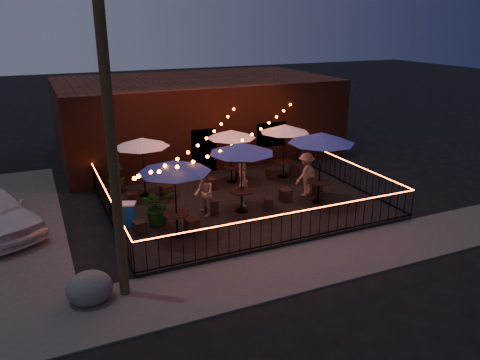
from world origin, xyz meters
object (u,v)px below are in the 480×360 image
Objects in this scene: cafe_table_1 at (142,143)px; cafe_table_5 at (285,129)px; cafe_table_4 at (321,139)px; cafe_table_0 at (174,167)px; cafe_table_2 at (242,149)px; boulder at (90,288)px; cooler at (127,214)px; utility_pole at (112,149)px; cafe_table_3 at (231,135)px.

cafe_table_5 is (6.26, -0.21, 0.02)m from cafe_table_1.
cafe_table_0 is at bearing -173.73° from cafe_table_4.
cafe_table_4 is at bearing -6.99° from cafe_table_2.
cafe_table_0 reaches higher than boulder.
cafe_table_2 is at bearing 15.32° from cooler.
boulder is at bearing -114.35° from cafe_table_1.
boulder is (-3.10, -2.54, -2.12)m from cafe_table_0.
cafe_table_0 is at bearing 48.90° from utility_pole.
cooler is (-5.09, -2.73, -1.71)m from cafe_table_3.
cafe_table_5 reaches higher than boulder.
cooler is at bearing -115.49° from cafe_table_1.
cooler is at bearing -162.33° from cafe_table_5.
cafe_table_5 is at bearing 37.53° from utility_pole.
cafe_table_2 is 4.60m from cooler.
cafe_table_2 reaches higher than cafe_table_3.
cafe_table_5 is at bearing 40.37° from cafe_table_2.
cafe_table_2 is at bearing 31.21° from boulder.
utility_pole is 10.72m from cafe_table_5.
cafe_table_1 is at bearing 133.21° from cafe_table_2.
cafe_table_1 is at bearing 72.20° from utility_pole.
cafe_table_2 is 4.43m from cafe_table_5.
utility_pole is 3.30× the size of cafe_table_5.
utility_pole is 2.92× the size of cafe_table_3.
cafe_table_5 reaches higher than cafe_table_3.
cafe_table_2 is 0.96× the size of cafe_table_3.
cafe_table_5 is 11.45m from boulder.
cafe_table_1 reaches higher than cooler.
boulder is (-3.01, -6.65, -1.95)m from cafe_table_1.
cafe_table_2 reaches higher than cafe_table_5.
cafe_table_3 is at bearing 50.06° from cooler.
cafe_table_1 is 3.38m from cooler.
cafe_table_1 is (-0.09, 4.10, -0.17)m from cafe_table_0.
cafe_table_3 is 2.43m from cafe_table_5.
cafe_table_1 is 1.11× the size of cafe_table_5.
cafe_table_0 is at bearing -26.59° from cooler.
cafe_table_1 reaches higher than boulder.
utility_pole is at bearing -0.85° from boulder.
cafe_table_3 is at bearing 44.64° from boulder.
cooler is at bearing -151.84° from cafe_table_3.
cafe_table_5 is at bearing 32.27° from cafe_table_0.
utility_pole is 8.84m from cafe_table_4.
boulder is at bearing -135.36° from cafe_table_3.
cafe_table_0 is 4.11m from cafe_table_1.
cafe_table_0 is 2.98m from cafe_table_2.
cafe_table_3 is (0.96, 3.20, -0.27)m from cafe_table_2.
cafe_table_4 is at bearing 19.53° from boulder.
cafe_table_4 is 4.02× the size of cooler.
boulder is at bearing -145.21° from cafe_table_5.
cafe_table_3 is 6.02m from cooler.
cafe_table_4 is 1.38× the size of cafe_table_5.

